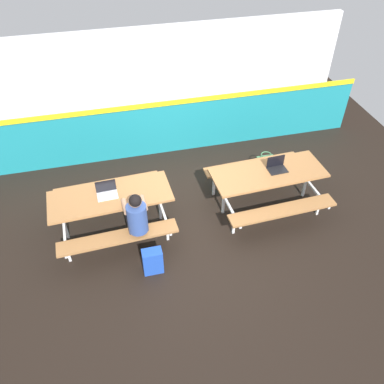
{
  "coord_description": "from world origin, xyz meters",
  "views": [
    {
      "loc": [
        -1.17,
        -4.64,
        4.94
      ],
      "look_at": [
        0.0,
        0.19,
        0.55
      ],
      "focal_mm": 37.17,
      "sensor_mm": 36.0,
      "label": 1
    }
  ],
  "objects_px": {
    "backpack_dark": "(153,261)",
    "tote_bag_bright": "(265,164)",
    "laptop_silver": "(107,192)",
    "laptop_dark": "(277,167)",
    "picnic_table_left": "(111,203)",
    "picnic_table_right": "(267,179)",
    "student_nearer": "(137,217)"
  },
  "relations": [
    {
      "from": "picnic_table_left",
      "to": "laptop_dark",
      "type": "xyz_separation_m",
      "value": [
        2.83,
        0.01,
        0.21
      ]
    },
    {
      "from": "laptop_silver",
      "to": "laptop_dark",
      "type": "relative_size",
      "value": 1.0
    },
    {
      "from": "student_nearer",
      "to": "tote_bag_bright",
      "type": "bearing_deg",
      "value": 27.33
    },
    {
      "from": "backpack_dark",
      "to": "tote_bag_bright",
      "type": "bearing_deg",
      "value": 36.4
    },
    {
      "from": "laptop_dark",
      "to": "tote_bag_bright",
      "type": "bearing_deg",
      "value": 77.21
    },
    {
      "from": "picnic_table_right",
      "to": "tote_bag_bright",
      "type": "relative_size",
      "value": 4.58
    },
    {
      "from": "laptop_dark",
      "to": "backpack_dark",
      "type": "height_order",
      "value": "laptop_dark"
    },
    {
      "from": "student_nearer",
      "to": "laptop_silver",
      "type": "distance_m",
      "value": 0.7
    },
    {
      "from": "picnic_table_left",
      "to": "laptop_silver",
      "type": "height_order",
      "value": "laptop_silver"
    },
    {
      "from": "laptop_dark",
      "to": "backpack_dark",
      "type": "bearing_deg",
      "value": -156.11
    },
    {
      "from": "student_nearer",
      "to": "laptop_dark",
      "type": "distance_m",
      "value": 2.54
    },
    {
      "from": "laptop_dark",
      "to": "tote_bag_bright",
      "type": "relative_size",
      "value": 0.77
    },
    {
      "from": "picnic_table_right",
      "to": "laptop_silver",
      "type": "distance_m",
      "value": 2.71
    },
    {
      "from": "picnic_table_left",
      "to": "laptop_silver",
      "type": "xyz_separation_m",
      "value": [
        -0.04,
        0.04,
        0.21
      ]
    },
    {
      "from": "laptop_silver",
      "to": "tote_bag_bright",
      "type": "xyz_separation_m",
      "value": [
        3.05,
        0.8,
        -0.59
      ]
    },
    {
      "from": "laptop_silver",
      "to": "tote_bag_bright",
      "type": "height_order",
      "value": "laptop_silver"
    },
    {
      "from": "student_nearer",
      "to": "backpack_dark",
      "type": "relative_size",
      "value": 2.74
    },
    {
      "from": "laptop_silver",
      "to": "student_nearer",
      "type": "bearing_deg",
      "value": -56.09
    },
    {
      "from": "laptop_silver",
      "to": "laptop_dark",
      "type": "distance_m",
      "value": 2.87
    },
    {
      "from": "picnic_table_left",
      "to": "picnic_table_right",
      "type": "relative_size",
      "value": 1.0
    },
    {
      "from": "backpack_dark",
      "to": "tote_bag_bright",
      "type": "xyz_separation_m",
      "value": [
        2.54,
        1.87,
        -0.02
      ]
    },
    {
      "from": "backpack_dark",
      "to": "tote_bag_bright",
      "type": "height_order",
      "value": "backpack_dark"
    },
    {
      "from": "picnic_table_left",
      "to": "student_nearer",
      "type": "bearing_deg",
      "value": -57.17
    },
    {
      "from": "student_nearer",
      "to": "laptop_silver",
      "type": "xyz_separation_m",
      "value": [
        -0.39,
        0.58,
        0.08
      ]
    },
    {
      "from": "laptop_dark",
      "to": "picnic_table_left",
      "type": "bearing_deg",
      "value": -179.85
    },
    {
      "from": "picnic_table_right",
      "to": "backpack_dark",
      "type": "relative_size",
      "value": 4.47
    },
    {
      "from": "laptop_silver",
      "to": "backpack_dark",
      "type": "height_order",
      "value": "laptop_silver"
    },
    {
      "from": "picnic_table_right",
      "to": "laptop_silver",
      "type": "height_order",
      "value": "laptop_silver"
    },
    {
      "from": "tote_bag_bright",
      "to": "laptop_dark",
      "type": "bearing_deg",
      "value": -102.79
    },
    {
      "from": "backpack_dark",
      "to": "tote_bag_bright",
      "type": "distance_m",
      "value": 3.15
    },
    {
      "from": "student_nearer",
      "to": "tote_bag_bright",
      "type": "height_order",
      "value": "student_nearer"
    },
    {
      "from": "picnic_table_left",
      "to": "laptop_silver",
      "type": "distance_m",
      "value": 0.22
    }
  ]
}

